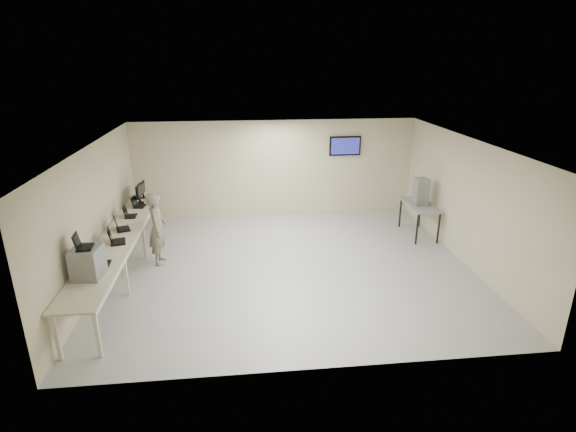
{
  "coord_description": "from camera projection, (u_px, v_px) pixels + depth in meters",
  "views": [
    {
      "loc": [
        -1.02,
        -9.04,
        4.47
      ],
      "look_at": [
        0.0,
        0.2,
        1.15
      ],
      "focal_mm": 28.0,
      "sensor_mm": 36.0,
      "label": 1
    }
  ],
  "objects": [
    {
      "name": "laptop_1",
      "position": [
        115.0,
        239.0,
        9.08
      ],
      "size": [
        0.41,
        0.45,
        0.3
      ],
      "rotation": [
        0.0,
        0.0,
        0.25
      ],
      "color": "black",
      "rests_on": "workbench"
    },
    {
      "name": "workbench",
      "position": [
        120.0,
        240.0,
        9.42
      ],
      "size": [
        0.76,
        6.0,
        0.9
      ],
      "color": "beige",
      "rests_on": "ground"
    },
    {
      "name": "laptop_0",
      "position": [
        100.0,
        261.0,
        8.11
      ],
      "size": [
        0.29,
        0.35,
        0.26
      ],
      "rotation": [
        0.0,
        0.0,
        0.06
      ],
      "color": "black",
      "rests_on": "workbench"
    },
    {
      "name": "storage_bins",
      "position": [
        421.0,
        191.0,
        11.5
      ],
      "size": [
        0.33,
        0.36,
        0.69
      ],
      "color": "gray",
      "rests_on": "side_table"
    },
    {
      "name": "soldier",
      "position": [
        157.0,
        229.0,
        10.03
      ],
      "size": [
        0.41,
        0.61,
        1.66
      ],
      "primitive_type": "imported",
      "rotation": [
        0.0,
        0.0,
        1.59
      ],
      "color": "#696E55",
      "rests_on": "ground"
    },
    {
      "name": "room",
      "position": [
        290.0,
        207.0,
        9.65
      ],
      "size": [
        8.01,
        7.01,
        2.81
      ],
      "color": "#A0A0A0",
      "rests_on": "ground"
    },
    {
      "name": "side_table",
      "position": [
        420.0,
        207.0,
        11.64
      ],
      "size": [
        0.66,
        1.42,
        0.85
      ],
      "color": "gray",
      "rests_on": "ground"
    },
    {
      "name": "monitor_near",
      "position": [
        139.0,
        192.0,
        11.45
      ],
      "size": [
        0.22,
        0.49,
        0.49
      ],
      "color": "black",
      "rests_on": "workbench"
    },
    {
      "name": "equipment_box",
      "position": [
        88.0,
        262.0,
        7.62
      ],
      "size": [
        0.49,
        0.55,
        0.54
      ],
      "primitive_type": "cube",
      "rotation": [
        0.0,
        0.0,
        -0.08
      ],
      "color": "gray",
      "rests_on": "workbench"
    },
    {
      "name": "laptop_on_box",
      "position": [
        81.0,
        244.0,
        7.5
      ],
      "size": [
        0.3,
        0.35,
        0.26
      ],
      "rotation": [
        0.0,
        0.0,
        0.09
      ],
      "color": "black",
      "rests_on": "equipment_box"
    },
    {
      "name": "monitor_far",
      "position": [
        143.0,
        188.0,
        11.88
      ],
      "size": [
        0.19,
        0.44,
        0.43
      ],
      "color": "black",
      "rests_on": "workbench"
    },
    {
      "name": "laptop_2",
      "position": [
        120.0,
        226.0,
        9.75
      ],
      "size": [
        0.42,
        0.45,
        0.29
      ],
      "rotation": [
        0.0,
        0.0,
        0.34
      ],
      "color": "black",
      "rests_on": "workbench"
    },
    {
      "name": "laptop_3",
      "position": [
        129.0,
        214.0,
        10.55
      ],
      "size": [
        0.29,
        0.35,
        0.26
      ],
      "rotation": [
        0.0,
        0.0,
        0.04
      ],
      "color": "black",
      "rests_on": "workbench"
    },
    {
      "name": "laptop_4",
      "position": [
        138.0,
        204.0,
        11.25
      ],
      "size": [
        0.33,
        0.38,
        0.27
      ],
      "rotation": [
        0.0,
        0.0,
        -0.13
      ],
      "color": "black",
      "rests_on": "workbench"
    }
  ]
}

